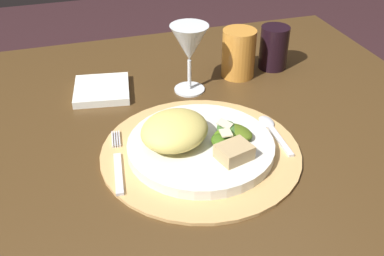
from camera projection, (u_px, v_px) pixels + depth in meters
dining_table at (156, 197)px, 0.92m from camera, size 1.18×0.91×0.71m
placemat at (201, 152)px, 0.78m from camera, size 0.34×0.34×0.01m
dinner_plate at (201, 146)px, 0.77m from camera, size 0.25×0.25×0.02m
pasta_serving at (175, 130)px, 0.75m from camera, size 0.16×0.16×0.05m
salad_greens at (229, 135)px, 0.76m from camera, size 0.09×0.09×0.03m
bread_piece at (234, 152)px, 0.72m from camera, size 0.06×0.06×0.02m
fork at (118, 164)px, 0.74m from camera, size 0.03×0.17×0.00m
spoon at (271, 128)px, 0.83m from camera, size 0.03×0.13×0.01m
napkin at (102, 90)px, 0.95m from camera, size 0.13×0.13×0.02m
wine_glass at (189, 45)px, 0.90m from camera, size 0.08×0.08×0.14m
amber_tumbler at (239, 53)px, 0.99m from camera, size 0.07×0.07×0.11m
dark_tumbler at (274, 48)px, 1.02m from camera, size 0.06×0.06×0.10m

